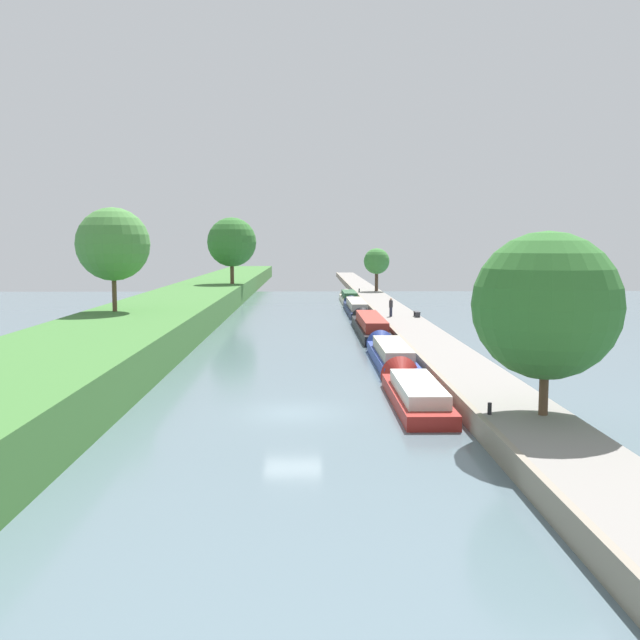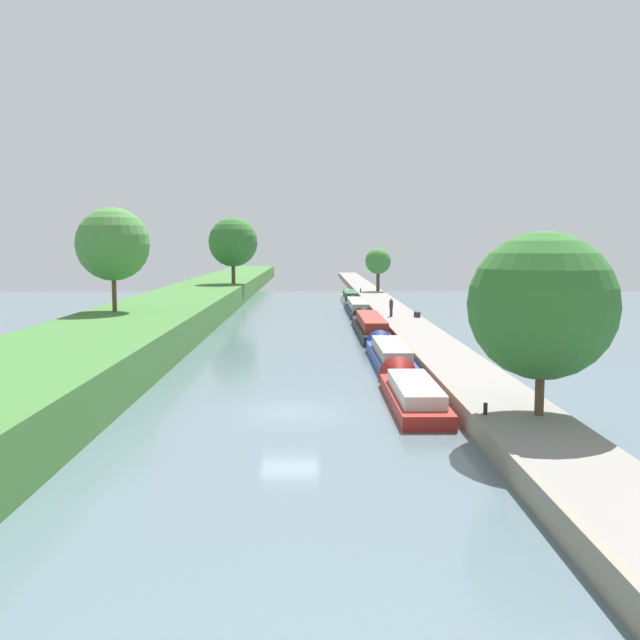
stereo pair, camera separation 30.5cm
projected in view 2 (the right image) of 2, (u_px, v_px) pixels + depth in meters
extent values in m
plane|color=slate|center=(290.00, 413.00, 31.57)|extent=(160.00, 160.00, 0.00)
cube|color=#3D7033|center=(20.00, 387.00, 31.30)|extent=(8.84, 260.00, 2.34)
cube|color=gray|center=(496.00, 402.00, 31.63)|extent=(3.52, 260.00, 0.89)
cube|color=gray|center=(453.00, 402.00, 31.60)|extent=(0.25, 260.00, 0.94)
cube|color=maroon|center=(413.00, 399.00, 32.90)|extent=(2.18, 9.40, 0.62)
cube|color=silver|center=(415.00, 388.00, 32.37)|extent=(1.78, 6.58, 0.59)
cone|color=maroon|center=(399.00, 377.00, 38.23)|extent=(2.07, 1.31, 2.07)
cube|color=#283D93|center=(390.00, 359.00, 44.14)|extent=(2.05, 10.98, 0.70)
cube|color=#B2A893|center=(391.00, 349.00, 43.52)|extent=(1.68, 7.69, 0.68)
cone|color=#283D93|center=(380.00, 345.00, 50.21)|extent=(1.94, 1.23, 1.94)
cube|color=black|center=(370.00, 329.00, 59.04)|extent=(2.12, 15.38, 0.73)
cube|color=maroon|center=(371.00, 321.00, 58.19)|extent=(1.74, 10.77, 0.81)
cone|color=black|center=(363.00, 319.00, 67.32)|extent=(2.02, 1.27, 2.02)
cube|color=#141E42|center=(357.00, 310.00, 77.01)|extent=(1.93, 14.98, 0.62)
cube|color=#B2A893|center=(357.00, 304.00, 76.19)|extent=(1.59, 10.49, 0.78)
cone|color=#141E42|center=(352.00, 304.00, 85.03)|extent=(1.84, 1.16, 1.84)
cube|color=beige|center=(350.00, 299.00, 91.23)|extent=(1.96, 11.01, 0.62)
cube|color=#234C2D|center=(350.00, 294.00, 90.61)|extent=(1.61, 7.71, 0.75)
cone|color=beige|center=(348.00, 296.00, 97.29)|extent=(1.86, 1.18, 1.86)
cylinder|color=brown|center=(540.00, 381.00, 27.27)|extent=(0.35, 0.35, 2.65)
sphere|color=#33702D|center=(542.00, 305.00, 26.97)|extent=(5.57, 5.57, 5.57)
cylinder|color=#4C3828|center=(378.00, 280.00, 98.31)|extent=(0.46, 0.46, 3.11)
sphere|color=#3D7F38|center=(378.00, 261.00, 98.04)|extent=(3.50, 3.50, 3.50)
cylinder|color=brown|center=(114.00, 288.00, 53.68)|extent=(0.34, 0.34, 3.48)
sphere|color=#47843D|center=(113.00, 244.00, 53.34)|extent=(5.41, 5.41, 5.41)
cylinder|color=brown|center=(233.00, 270.00, 90.29)|extent=(0.48, 0.48, 3.50)
sphere|color=#33702D|center=(233.00, 242.00, 89.93)|extent=(6.12, 6.12, 6.12)
cylinder|color=#282D42|center=(391.00, 312.00, 64.20)|extent=(0.26, 0.26, 0.82)
cylinder|color=#333338|center=(391.00, 304.00, 64.13)|extent=(0.34, 0.34, 0.62)
sphere|color=tan|center=(391.00, 299.00, 64.08)|extent=(0.22, 0.22, 0.22)
cylinder|color=black|center=(485.00, 409.00, 27.47)|extent=(0.16, 0.16, 0.45)
cylinder|color=black|center=(361.00, 290.00, 96.89)|extent=(0.16, 0.16, 0.45)
cube|color=#333338|center=(418.00, 315.00, 63.45)|extent=(0.40, 0.08, 0.41)
cube|color=#333338|center=(416.00, 314.00, 64.64)|extent=(0.40, 0.08, 0.41)
cube|color=#38383D|center=(417.00, 312.00, 64.02)|extent=(0.44, 1.50, 0.06)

